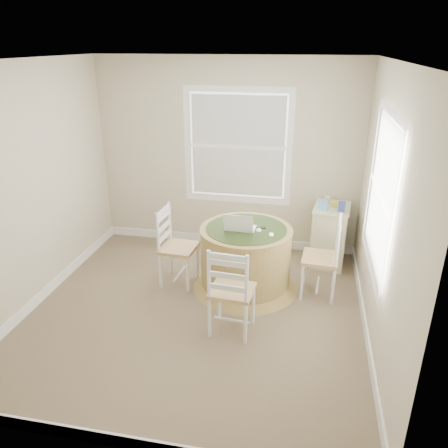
% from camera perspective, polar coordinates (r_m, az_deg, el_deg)
% --- Properties ---
extents(room, '(3.64, 3.64, 2.64)m').
position_cam_1_polar(room, '(4.43, -1.49, 3.62)').
color(room, '#75664A').
rests_on(room, ground).
extents(round_table, '(1.25, 1.25, 0.77)m').
position_cam_1_polar(round_table, '(5.16, 2.85, -4.15)').
color(round_table, '#A38649').
rests_on(round_table, ground).
extents(chair_left, '(0.43, 0.45, 0.95)m').
position_cam_1_polar(chair_left, '(5.25, -5.96, -3.09)').
color(chair_left, white).
rests_on(chair_left, ground).
extents(chair_near, '(0.45, 0.43, 0.95)m').
position_cam_1_polar(chair_near, '(4.37, 1.06, -8.63)').
color(chair_near, white).
rests_on(chair_near, ground).
extents(chair_right, '(0.43, 0.45, 0.95)m').
position_cam_1_polar(chair_right, '(5.10, 12.45, -4.35)').
color(chair_right, white).
rests_on(chair_right, ground).
extents(laptop, '(0.35, 0.31, 0.23)m').
position_cam_1_polar(laptop, '(4.97, 2.11, -0.40)').
color(laptop, white).
rests_on(laptop, round_table).
extents(mouse, '(0.07, 0.10, 0.03)m').
position_cam_1_polar(mouse, '(4.95, 4.56, -0.83)').
color(mouse, white).
rests_on(mouse, round_table).
extents(phone, '(0.06, 0.09, 0.02)m').
position_cam_1_polar(phone, '(4.87, 6.21, -1.43)').
color(phone, '#B7BABF').
rests_on(phone, round_table).
extents(keys, '(0.07, 0.06, 0.02)m').
position_cam_1_polar(keys, '(5.04, 5.16, -0.48)').
color(keys, black).
rests_on(keys, round_table).
extents(corner_chest, '(0.51, 0.65, 0.80)m').
position_cam_1_polar(corner_chest, '(5.89, 13.58, -1.43)').
color(corner_chest, beige).
rests_on(corner_chest, ground).
extents(tissue_box, '(0.13, 0.13, 0.10)m').
position_cam_1_polar(tissue_box, '(5.62, 12.77, 2.43)').
color(tissue_box, '#60A4DD').
rests_on(tissue_box, corner_chest).
extents(box_yellow, '(0.16, 0.12, 0.06)m').
position_cam_1_polar(box_yellow, '(5.77, 14.39, 2.57)').
color(box_yellow, gold).
rests_on(box_yellow, corner_chest).
extents(box_blue, '(0.09, 0.09, 0.12)m').
position_cam_1_polar(box_blue, '(5.59, 15.17, 2.18)').
color(box_blue, navy).
rests_on(box_blue, corner_chest).
extents(cup_cream, '(0.07, 0.07, 0.09)m').
position_cam_1_polar(cup_cream, '(5.86, 13.32, 3.15)').
color(cup_cream, beige).
rests_on(cup_cream, corner_chest).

